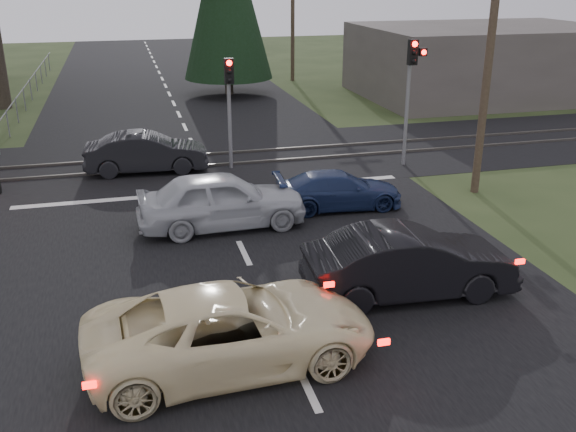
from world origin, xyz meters
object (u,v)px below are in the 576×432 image
object	(u,v)px
utility_pole_near	(490,48)
dark_car_far	(146,153)
cream_coupe	(231,328)
dark_hatchback	(409,263)
utility_pole_mid	(293,7)
silver_car	(222,200)
traffic_signal_center	(229,95)
blue_sedan	(338,190)
traffic_signal_right	(412,78)

from	to	relation	value
utility_pole_near	dark_car_far	xyz separation A→B (m)	(-10.58, 5.10, -4.00)
cream_coupe	dark_hatchback	size ratio (longest dim) A/B	1.13
utility_pole_mid	silver_car	world-z (taller)	utility_pole_mid
cream_coupe	utility_pole_near	bearing A→B (deg)	-53.77
traffic_signal_center	dark_car_far	size ratio (longest dim) A/B	0.93
utility_pole_mid	silver_car	bearing A→B (deg)	-109.28
cream_coupe	traffic_signal_center	bearing A→B (deg)	-12.92
silver_car	blue_sedan	xyz separation A→B (m)	(3.77, 0.68, -0.24)
traffic_signal_center	dark_hatchback	world-z (taller)	traffic_signal_center
traffic_signal_right	dark_hatchback	distance (m)	10.90
silver_car	blue_sedan	distance (m)	3.84
dark_hatchback	silver_car	size ratio (longest dim) A/B	0.99
dark_hatchback	blue_sedan	world-z (taller)	dark_hatchback
silver_car	blue_sedan	bearing A→B (deg)	-81.30
utility_pole_mid	dark_car_far	xyz separation A→B (m)	(-10.58, -18.90, -4.00)
blue_sedan	traffic_signal_right	bearing A→B (deg)	-43.26
utility_pole_mid	dark_hatchback	bearing A→B (deg)	-99.90
blue_sedan	utility_pole_near	bearing A→B (deg)	-82.94
utility_pole_mid	cream_coupe	xyz separation A→B (m)	(-9.66, -31.94, -3.97)
utility_pole_near	cream_coupe	xyz separation A→B (m)	(-9.66, -7.94, -3.97)
traffic_signal_center	blue_sedan	distance (m)	6.02
utility_pole_near	silver_car	bearing A→B (deg)	-173.48
traffic_signal_center	cream_coupe	size ratio (longest dim) A/B	0.75
dark_hatchback	silver_car	distance (m)	6.26
traffic_signal_right	silver_car	size ratio (longest dim) A/B	0.97
utility_pole_mid	traffic_signal_center	bearing A→B (deg)	-111.21
dark_hatchback	dark_car_far	world-z (taller)	dark_hatchback
utility_pole_near	dark_car_far	size ratio (longest dim) A/B	2.03
traffic_signal_center	utility_pole_mid	distance (m)	20.82
silver_car	dark_car_far	bearing A→B (deg)	15.16
utility_pole_near	utility_pole_mid	bearing A→B (deg)	90.00
blue_sedan	silver_car	bearing A→B (deg)	103.70
traffic_signal_center	utility_pole_mid	world-z (taller)	utility_pole_mid
cream_coupe	utility_pole_mid	bearing A→B (deg)	-20.02
traffic_signal_right	utility_pole_near	bearing A→B (deg)	-74.66
traffic_signal_center	blue_sedan	world-z (taller)	traffic_signal_center
utility_pole_near	blue_sedan	world-z (taller)	utility_pole_near
silver_car	blue_sedan	size ratio (longest dim) A/B	1.21
utility_pole_mid	dark_car_far	size ratio (longest dim) A/B	2.03
utility_pole_near	cream_coupe	size ratio (longest dim) A/B	1.66
cream_coupe	dark_car_far	world-z (taller)	cream_coupe
utility_pole_mid	dark_hatchback	size ratio (longest dim) A/B	1.87
cream_coupe	silver_car	bearing A→B (deg)	-10.71
dark_hatchback	dark_car_far	xyz separation A→B (m)	(-5.31, 11.31, -0.06)
utility_pole_mid	blue_sedan	bearing A→B (deg)	-101.56
traffic_signal_right	cream_coupe	distance (m)	14.59
utility_pole_mid	cream_coupe	size ratio (longest dim) A/B	1.66
cream_coupe	dark_hatchback	distance (m)	4.72
utility_pole_mid	blue_sedan	xyz separation A→B (m)	(-4.97, -24.32, -4.14)
utility_pole_near	dark_hatchback	distance (m)	9.04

